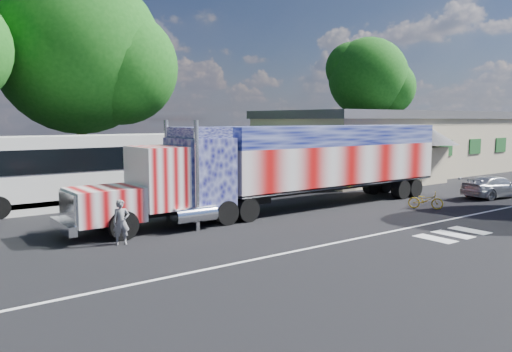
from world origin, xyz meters
TOP-DOWN VIEW (x-y plane):
  - ground at (0.00, 0.00)m, footprint 100.00×100.00m
  - lane_markings at (1.71, -3.77)m, footprint 30.00×2.67m
  - semi_truck at (2.72, 3.26)m, footprint 21.24×3.35m
  - coach_bus at (-5.23, 10.68)m, footprint 12.78×2.97m
  - hall_building at (19.92, 10.86)m, footprint 22.40×12.80m
  - parked_car at (14.57, -0.78)m, footprint 4.60×2.46m
  - woman at (-7.21, 1.50)m, footprint 0.68×0.53m
  - bicycle at (8.07, -0.68)m, footprint 1.47×1.74m
  - tree_n_mid at (-2.95, 18.88)m, footprint 11.65×11.09m
  - tree_far_ne at (26.82, 19.55)m, footprint 8.63×8.22m

SIDE VIEW (x-z plane):
  - ground at x=0.00m, z-range 0.00..0.00m
  - lane_markings at x=1.71m, z-range 0.00..0.01m
  - bicycle at x=8.07m, z-range 0.00..0.90m
  - parked_car at x=14.57m, z-range 0.00..1.27m
  - woman at x=-7.21m, z-range 0.00..1.66m
  - coach_bus at x=-5.23m, z-range 0.07..3.78m
  - semi_truck at x=2.72m, z-range 0.07..4.59m
  - hall_building at x=19.92m, z-range 0.02..5.22m
  - tree_far_ne at x=26.82m, z-range 2.32..15.29m
  - tree_n_mid at x=-2.95m, z-range 1.72..16.36m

